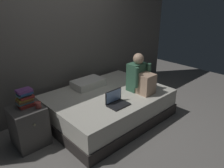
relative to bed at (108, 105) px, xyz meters
name	(u,v)px	position (x,y,z in m)	size (l,w,h in m)	color
ground_plane	(111,129)	(-0.20, -0.30, -0.24)	(8.00, 8.00, 0.00)	gray
wall_back	(65,36)	(-0.20, 0.90, 1.11)	(5.60, 0.10, 2.70)	#605B56
bed	(108,105)	(0.00, 0.00, 0.00)	(2.00, 1.50, 0.48)	#332D2B
nightstand	(29,126)	(-1.30, 0.24, 0.06)	(0.44, 0.46, 0.58)	#474442
person_sitting	(140,77)	(0.46, -0.31, 0.49)	(0.39, 0.44, 0.66)	#38664C
laptop	(117,101)	(-0.18, -0.40, 0.30)	(0.32, 0.23, 0.22)	black
pillow	(88,83)	(-0.08, 0.45, 0.31)	(0.56, 0.36, 0.13)	silver
book_stack	(25,98)	(-1.27, 0.29, 0.47)	(0.22, 0.17, 0.25)	#9E2D28
mug	(38,105)	(-1.17, 0.12, 0.39)	(0.08, 0.08, 0.09)	#933833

